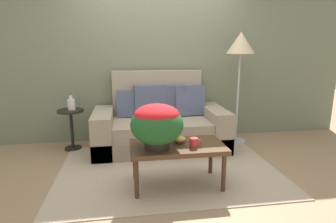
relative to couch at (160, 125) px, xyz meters
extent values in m
plane|color=#997A56|center=(-0.01, -0.73, -0.34)|extent=(14.00, 14.00, 0.00)
cube|color=slate|center=(-0.01, 0.49, 1.01)|extent=(6.40, 0.12, 2.70)
cube|color=tan|center=(-0.01, -0.83, -0.33)|extent=(2.61, 1.89, 0.01)
cube|color=gray|center=(-0.01, -0.08, -0.22)|extent=(1.91, 0.95, 0.24)
cube|color=gray|center=(-0.01, -0.10, 0.00)|extent=(1.37, 0.85, 0.20)
cube|color=gray|center=(-0.01, 0.31, 0.33)|extent=(1.37, 0.17, 0.90)
cube|color=gray|center=(-0.83, -0.08, -0.05)|extent=(0.27, 0.95, 0.59)
cube|color=gray|center=(0.81, -0.08, -0.05)|extent=(0.27, 0.95, 0.59)
cube|color=#4C5670|center=(-0.43, 0.16, 0.30)|extent=(0.41, 0.20, 0.41)
cube|color=#4C5670|center=(-0.13, 0.15, 0.34)|extent=(0.49, 0.21, 0.48)
cube|color=#4C5670|center=(0.47, 0.14, 0.33)|extent=(0.47, 0.27, 0.47)
cube|color=#4C5670|center=(0.17, 0.16, 0.34)|extent=(0.48, 0.19, 0.47)
cylinder|color=#442D1B|center=(-0.42, -1.46, -0.13)|extent=(0.05, 0.05, 0.41)
cylinder|color=#442D1B|center=(0.47, -1.46, -0.13)|extent=(0.05, 0.05, 0.41)
cylinder|color=#442D1B|center=(-0.42, -1.02, -0.13)|extent=(0.05, 0.05, 0.41)
cylinder|color=#442D1B|center=(0.47, -1.02, -0.13)|extent=(0.05, 0.05, 0.41)
cube|color=#4C331E|center=(0.02, -1.24, 0.10)|extent=(0.99, 0.54, 0.05)
cylinder|color=black|center=(-1.29, 0.09, -0.33)|extent=(0.24, 0.24, 0.03)
cylinder|color=black|center=(-1.29, 0.09, -0.04)|extent=(0.04, 0.04, 0.54)
cylinder|color=black|center=(-1.29, 0.09, 0.24)|extent=(0.37, 0.37, 0.03)
cylinder|color=#B2B2B7|center=(1.21, 0.03, -0.32)|extent=(0.31, 0.31, 0.03)
cylinder|color=#B2B2B7|center=(1.21, 0.03, 0.36)|extent=(0.03, 0.03, 1.34)
cone|color=#C6B289|center=(1.21, 0.03, 1.19)|extent=(0.42, 0.42, 0.32)
cylinder|color=black|center=(-0.20, -1.31, 0.18)|extent=(0.26, 0.26, 0.12)
ellipsoid|color=#1E5123|center=(-0.20, -1.31, 0.37)|extent=(0.53, 0.53, 0.39)
ellipsoid|color=red|center=(-0.20, -1.31, 0.47)|extent=(0.45, 0.45, 0.22)
cylinder|color=red|center=(0.18, -1.34, 0.17)|extent=(0.08, 0.08, 0.10)
torus|color=red|center=(0.23, -1.34, 0.17)|extent=(0.07, 0.01, 0.07)
cylinder|color=gold|center=(0.06, -1.17, 0.14)|extent=(0.05, 0.05, 0.02)
ellipsoid|color=gold|center=(0.06, -1.17, 0.16)|extent=(0.15, 0.15, 0.07)
cylinder|color=silver|center=(-1.27, 0.09, 0.33)|extent=(0.11, 0.11, 0.15)
cylinder|color=silver|center=(-1.27, 0.09, 0.43)|extent=(0.05, 0.05, 0.05)
camera|label=1|loc=(-0.50, -3.99, 1.12)|focal=29.92mm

